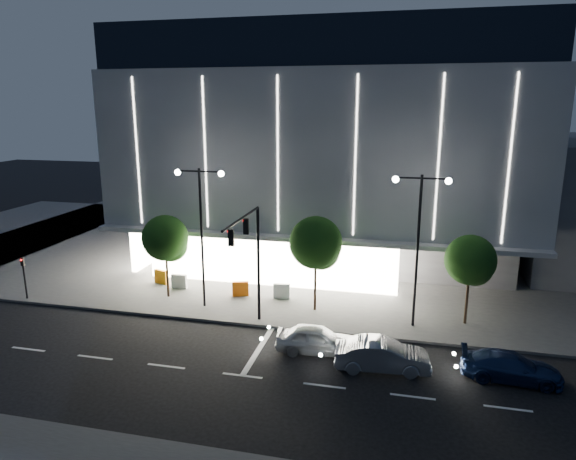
% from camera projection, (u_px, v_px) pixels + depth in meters
% --- Properties ---
extents(ground, '(160.00, 160.00, 0.00)m').
position_uv_depth(ground, '(215.00, 357.00, 26.59)').
color(ground, black).
rests_on(ground, ground).
extents(sidewalk_museum, '(70.00, 40.00, 0.15)m').
position_uv_depth(sidewalk_museum, '(358.00, 242.00, 48.15)').
color(sidewalk_museum, '#474747').
rests_on(sidewalk_museum, ground).
extents(museum, '(30.00, 25.80, 18.00)m').
position_uv_depth(museum, '(336.00, 145.00, 44.78)').
color(museum, '#4C4C51').
rests_on(museum, ground).
extents(traffic_mast, '(0.33, 5.89, 7.07)m').
position_uv_depth(traffic_mast, '(251.00, 248.00, 28.32)').
color(traffic_mast, black).
rests_on(traffic_mast, ground).
extents(street_lamp_west, '(3.16, 0.36, 9.00)m').
position_uv_depth(street_lamp_west, '(201.00, 217.00, 31.50)').
color(street_lamp_west, black).
rests_on(street_lamp_west, ground).
extents(street_lamp_east, '(3.16, 0.36, 9.00)m').
position_uv_depth(street_lamp_east, '(419.00, 229.00, 28.61)').
color(street_lamp_east, black).
rests_on(street_lamp_east, ground).
extents(ped_signal_far, '(0.22, 0.24, 3.00)m').
position_uv_depth(ped_signal_far, '(24.00, 274.00, 33.72)').
color(ped_signal_far, black).
rests_on(ped_signal_far, ground).
extents(tree_left, '(3.02, 3.02, 5.72)m').
position_uv_depth(tree_left, '(166.00, 241.00, 33.58)').
color(tree_left, black).
rests_on(tree_left, ground).
extents(tree_mid, '(3.25, 3.25, 6.15)m').
position_uv_depth(tree_mid, '(316.00, 246.00, 31.29)').
color(tree_mid, black).
rests_on(tree_mid, ground).
extents(tree_right, '(2.91, 2.91, 5.51)m').
position_uv_depth(tree_right, '(471.00, 263.00, 29.40)').
color(tree_right, black).
rests_on(tree_right, ground).
extents(car_lead, '(4.40, 2.04, 1.46)m').
position_uv_depth(car_lead, '(316.00, 339.00, 26.92)').
color(car_lead, '#AFB2B7').
rests_on(car_lead, ground).
extents(car_second, '(4.77, 2.06, 1.53)m').
position_uv_depth(car_second, '(382.00, 355.00, 25.13)').
color(car_second, '#A6A8AD').
rests_on(car_second, ground).
extents(car_third, '(4.65, 2.07, 1.33)m').
position_uv_depth(car_third, '(511.00, 367.00, 24.23)').
color(car_third, navy).
rests_on(car_third, ground).
extents(barrier_a, '(1.12, 0.56, 1.00)m').
position_uv_depth(barrier_a, '(161.00, 277.00, 36.84)').
color(barrier_a, orange).
rests_on(barrier_a, sidewalk_museum).
extents(barrier_b, '(1.10, 0.25, 1.00)m').
position_uv_depth(barrier_b, '(179.00, 281.00, 35.91)').
color(barrier_b, silver).
rests_on(barrier_b, sidewalk_museum).
extents(barrier_c, '(1.12, 0.61, 1.00)m').
position_uv_depth(barrier_c, '(240.00, 289.00, 34.47)').
color(barrier_c, orange).
rests_on(barrier_c, sidewalk_museum).
extents(barrier_d, '(1.12, 0.36, 1.00)m').
position_uv_depth(barrier_d, '(282.00, 291.00, 34.05)').
color(barrier_d, silver).
rests_on(barrier_d, sidewalk_museum).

